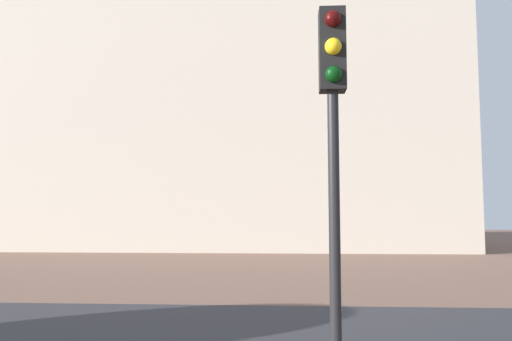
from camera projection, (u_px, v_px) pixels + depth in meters
ground_plane at (271, 319)px, 10.53m from camera, size 120.00×120.00×0.00m
street_asphalt_strip at (268, 338)px, 8.92m from camera, size 120.00×6.31×0.00m
landmark_building at (222, 91)px, 34.39m from camera, size 30.14×11.41×39.51m
traffic_light_pole at (333, 130)px, 5.29m from camera, size 0.28×0.34×4.43m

